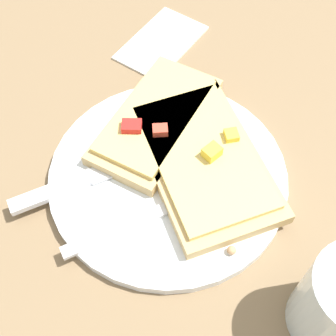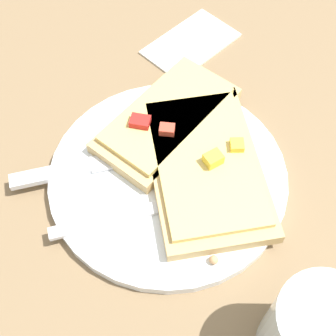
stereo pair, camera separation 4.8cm
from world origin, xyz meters
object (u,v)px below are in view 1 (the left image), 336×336
object	(u,v)px
fork	(166,207)
pizza_slice_corner	(156,119)
plate	(168,176)
pizza_slice_main	(203,159)
knife	(98,174)
napkin	(161,42)

from	to	relation	value
fork	pizza_slice_corner	world-z (taller)	pizza_slice_corner
plate	pizza_slice_main	bearing A→B (deg)	142.14
pizza_slice_main	knife	bearing A→B (deg)	-102.93
plate	fork	bearing A→B (deg)	31.93
fork	pizza_slice_corner	bearing A→B (deg)	69.95
pizza_slice_corner	napkin	size ratio (longest dim) A/B	1.48
fork	napkin	distance (m)	0.25
plate	pizza_slice_corner	xyz separation A→B (m)	(-0.04, -0.05, 0.02)
plate	fork	distance (m)	0.04
knife	pizza_slice_main	size ratio (longest dim) A/B	0.92
pizza_slice_main	napkin	distance (m)	0.20
pizza_slice_main	pizza_slice_corner	bearing A→B (deg)	-157.09
knife	pizza_slice_corner	size ratio (longest dim) A/B	1.14
knife	pizza_slice_corner	distance (m)	0.09
plate	pizza_slice_main	xyz separation A→B (m)	(-0.03, 0.02, 0.02)
plate	napkin	xyz separation A→B (m)	(-0.17, -0.12, -0.00)
napkin	pizza_slice_main	bearing A→B (deg)	47.63
pizza_slice_main	napkin	xyz separation A→B (m)	(-0.14, -0.15, -0.02)
fork	knife	world-z (taller)	knife
knife	napkin	xyz separation A→B (m)	(-0.21, -0.07, -0.01)
plate	napkin	distance (m)	0.21
fork	knife	xyz separation A→B (m)	(0.01, -0.08, 0.00)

